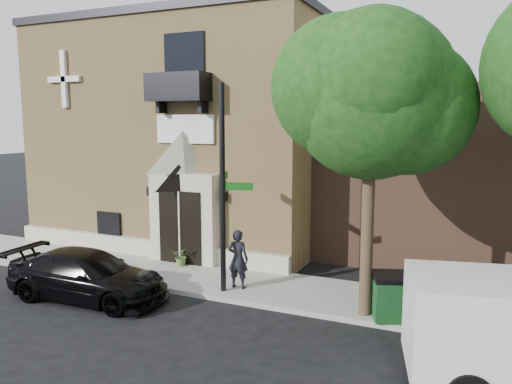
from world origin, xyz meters
TOP-DOWN VIEW (x-y plane):
  - ground at (0.00, 0.00)m, footprint 120.00×120.00m
  - sidewalk at (1.00, 1.50)m, footprint 42.00×3.00m
  - church at (-2.99, 7.95)m, footprint 12.20×11.01m
  - street_tree_left at (6.03, 0.35)m, footprint 4.97×4.38m
  - black_sedan at (-1.73, -1.37)m, footprint 5.03×2.29m
  - street_sign at (1.76, 0.57)m, footprint 1.15×0.93m
  - fire_hydrant at (6.48, 0.38)m, footprint 0.50×0.40m
  - dumpster at (7.03, 0.62)m, footprint 2.00×1.55m
  - planter at (-0.81, 2.25)m, footprint 0.69×0.63m
  - pedestrian_near at (2.04, 0.95)m, footprint 0.67×0.45m

SIDE VIEW (x-z plane):
  - ground at x=0.00m, z-range 0.00..0.00m
  - sidewalk at x=1.00m, z-range 0.00..0.15m
  - planter at x=-0.81m, z-range 0.15..0.82m
  - fire_hydrant at x=6.48m, z-range 0.14..1.03m
  - black_sedan at x=-1.73m, z-range 0.00..1.43m
  - dumpster at x=7.03m, z-range 0.16..1.31m
  - pedestrian_near at x=2.04m, z-range 0.15..1.95m
  - street_sign at x=1.76m, z-range 0.17..6.28m
  - church at x=-2.99m, z-range -0.02..9.28m
  - street_tree_left at x=6.03m, z-range 1.98..9.75m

